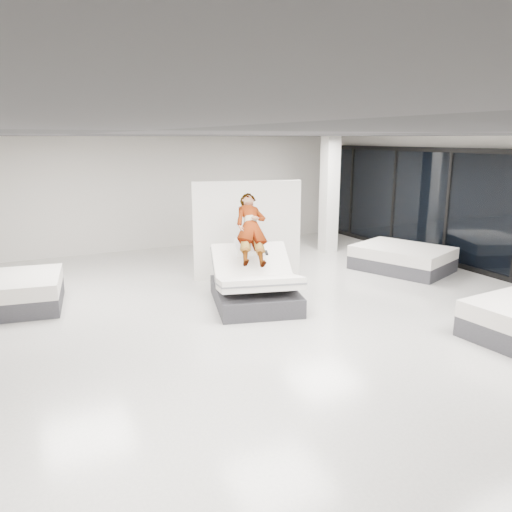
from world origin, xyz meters
The scene contains 7 objects.
room centered at (0.00, 0.00, 1.60)m, with size 14.00×14.04×3.20m.
hero_bed centered at (0.08, 1.16, 0.38)m, with size 1.96×2.32×1.19m.
person centered at (0.16, 1.47, 1.24)m, with size 0.64×0.42×1.74m, color slate.
remote centered at (0.28, 1.07, 1.03)m, with size 0.05×0.14×0.03m, color black.
divider_panel centered at (0.75, 2.94, 1.11)m, with size 2.45×0.11×2.22m, color white.
flat_bed_right_far centered at (4.44, 1.93, 0.29)m, with size 2.27×2.56×0.58m.
column centered at (4.00, 4.50, 1.60)m, with size 0.40×0.40×3.20m, color silver.
Camera 1 is at (-3.92, -7.14, 3.14)m, focal length 35.00 mm.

